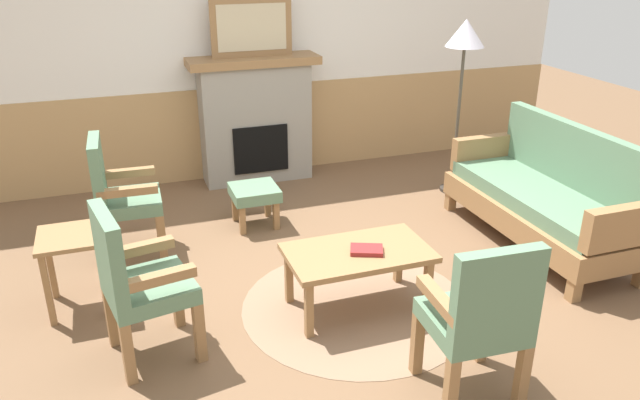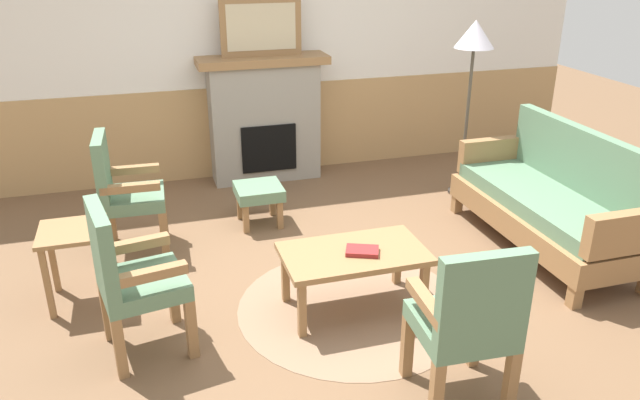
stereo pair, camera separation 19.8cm
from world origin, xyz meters
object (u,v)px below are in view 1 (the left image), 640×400
Objects in this scene: couch at (544,198)px; armchair_by_window_left at (136,279)px; side_table at (74,250)px; fireplace at (255,119)px; floor_lamp_by_couch at (465,44)px; armchair_front_left at (480,315)px; book_on_table at (367,250)px; footstool at (255,195)px; armchair_near_fireplace at (118,192)px; coffee_table at (358,257)px; framed_picture at (252,27)px.

couch is 3.28m from armchair_by_window_left.
armchair_by_window_left is 0.81m from side_table.
armchair_by_window_left is (-1.38, -2.72, -0.11)m from fireplace.
armchair_front_left is at bearing -118.51° from floor_lamp_by_couch.
book_on_table is at bearing -134.69° from floor_lamp_by_couch.
armchair_by_window_left is at bearing 149.68° from armchair_front_left.
footstool is at bearing -104.93° from fireplace.
armchair_front_left is (1.71, -2.38, 0.00)m from armchair_near_fireplace.
couch is 1.86m from coffee_table.
fireplace is 3.05m from armchair_by_window_left.
armchair_front_left reaches higher than footstool.
fireplace is at bearing 42.89° from armchair_near_fireplace.
floor_lamp_by_couch is (1.77, -0.98, -0.11)m from framed_picture.
armchair_front_left is (0.59, -2.58, 0.25)m from footstool.
side_table is (-1.45, -0.89, 0.15)m from footstool.
armchair_by_window_left is (-1.47, -0.03, 0.08)m from book_on_table.
armchair_front_left is 3.22m from floor_lamp_by_couch.
footstool is (-2.16, 1.12, -0.11)m from couch.
footstool is 0.41× the size of armchair_by_window_left.
side_table is (-1.75, -2.00, -0.22)m from fireplace.
fireplace is at bearing 90.93° from coffee_table.
armchair_front_left is at bearing -77.07° from footstool.
armchair_by_window_left is 0.58× the size of floor_lamp_by_couch.
coffee_table is at bearing -167.29° from couch.
book_on_table reaches higher than footstool.
framed_picture reaches higher than armchair_front_left.
footstool is at bearing 102.54° from coffee_table.
couch reaches higher than coffee_table.
book_on_table is 0.22× the size of armchair_front_left.
armchair_near_fireplace is at bearing -174.00° from floor_lamp_by_couch.
footstool is (-0.34, 1.53, -0.10)m from coffee_table.
side_table is at bearing -115.75° from armchair_near_fireplace.
fireplace reaches higher than side_table.
side_table is (-0.33, -0.69, -0.10)m from armchair_near_fireplace.
couch reaches higher than side_table.
book_on_table reaches higher than coffee_table.
footstool is 1.71m from side_table.
couch is at bearing -85.80° from floor_lamp_by_couch.
book_on_table is 2.59m from floor_lamp_by_couch.
fireplace is at bearing 48.88° from side_table.
armchair_near_fireplace reaches higher than footstool.
couch is at bearing 14.29° from book_on_table.
armchair_front_left is (0.30, -3.70, -1.02)m from framed_picture.
armchair_near_fireplace is 0.58× the size of floor_lamp_by_couch.
footstool is at bearing -176.32° from floor_lamp_by_couch.
couch is at bearing -50.17° from fireplace.
floor_lamp_by_couch is (3.15, 1.73, 0.91)m from armchair_by_window_left.
coffee_table is 0.98× the size of armchair_front_left.
book_on_table is at bearing -44.49° from coffee_table.
fireplace is 1.94m from armchair_near_fireplace.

